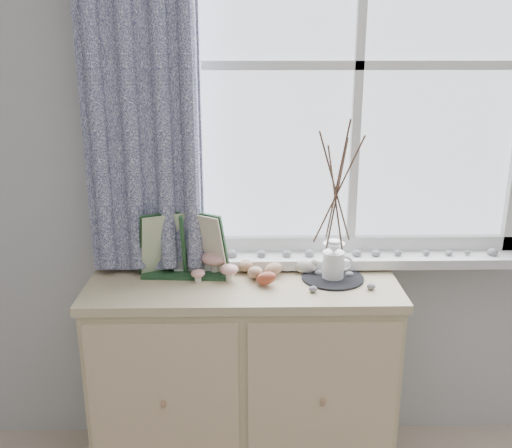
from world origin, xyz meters
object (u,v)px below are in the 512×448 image
Objects in this scene: botanical_book at (183,246)px; toadstool_cluster at (216,263)px; sideboard at (244,379)px; twig_pitcher at (337,187)px.

botanical_book is 0.15m from toadstool_cluster.
twig_pitcher is at bearing 4.85° from sideboard.
sideboard is at bearing -30.64° from toadstool_cluster.
sideboard is 1.87× the size of twig_pitcher.
botanical_book is at bearing -165.16° from twig_pitcher.
toadstool_cluster is at bearing 13.06° from botanical_book.
toadstool_cluster is at bearing -168.04° from twig_pitcher.
botanical_book is 2.11× the size of toadstool_cluster.
twig_pitcher reaches higher than sideboard.
twig_pitcher reaches higher than botanical_book.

